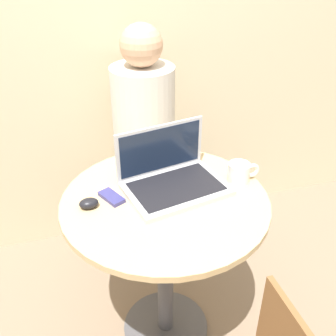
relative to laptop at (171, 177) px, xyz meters
The scene contains 8 objects.
ground_plane 0.81m from the laptop, 123.72° to the right, with size 12.00×12.00×0.00m, color #7F6B56.
back_wall 0.92m from the laptop, 93.58° to the left, with size 7.00×0.05×2.60m.
round_table 0.24m from the laptop, 123.72° to the right, with size 0.79×0.79×0.76m.
laptop is the anchor object (origin of this frame).
cell_phone 0.24m from the laptop, behind, with size 0.09×0.12×0.02m.
computer_mouse 0.33m from the laptop, behind, with size 0.07×0.05×0.04m.
coffee_cup 0.28m from the laptop, 10.64° to the right, with size 0.13×0.09×0.08m.
person_seated 0.65m from the laptop, 87.41° to the left, with size 0.33×0.49×1.28m.
Camera 1 is at (-0.35, -1.15, 1.64)m, focal length 42.00 mm.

